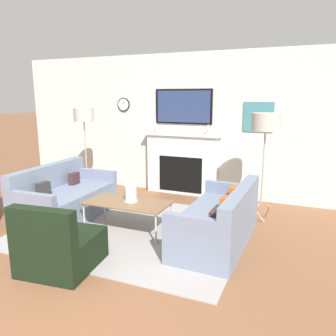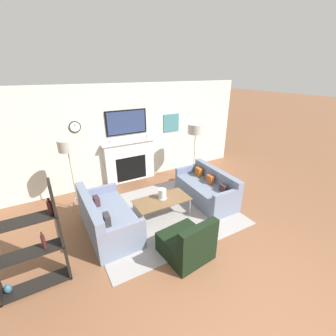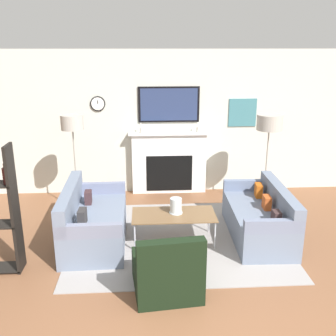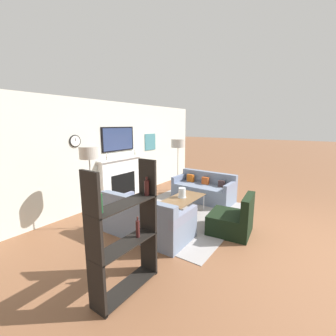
{
  "view_description": "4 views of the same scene",
  "coord_description": "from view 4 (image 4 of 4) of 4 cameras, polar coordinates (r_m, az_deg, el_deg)",
  "views": [
    {
      "loc": [
        2.16,
        -1.45,
        1.88
      ],
      "look_at": [
        0.28,
        3.08,
        0.82
      ],
      "focal_mm": 35.0,
      "sensor_mm": 36.0,
      "label": 1
    },
    {
      "loc": [
        -2.0,
        -1.27,
        2.99
      ],
      "look_at": [
        0.24,
        2.68,
        1.01
      ],
      "focal_mm": 24.0,
      "sensor_mm": 36.0,
      "label": 2
    },
    {
      "loc": [
        -0.46,
        -2.77,
        2.75
      ],
      "look_at": [
        -0.1,
        3.19,
        0.89
      ],
      "focal_mm": 42.0,
      "sensor_mm": 36.0,
      "label": 3
    },
    {
      "loc": [
        -4.33,
        -0.1,
        2.1
      ],
      "look_at": [
        0.2,
        3.01,
        1.03
      ],
      "focal_mm": 24.0,
      "sensor_mm": 36.0,
      "label": 4
    }
  ],
  "objects": [
    {
      "name": "couch_left",
      "position": [
        4.42,
        -5.33,
        -13.16
      ],
      "size": [
        0.88,
        1.67,
        0.83
      ],
      "color": "slate",
      "rests_on": "ground_plane"
    },
    {
      "name": "shelf_unit",
      "position": [
        2.93,
        -10.98,
        -16.31
      ],
      "size": [
        0.95,
        0.28,
        1.65
      ],
      "color": "black",
      "rests_on": "ground_plane"
    },
    {
      "name": "area_rug",
      "position": [
        5.47,
        3.27,
        -11.54
      ],
      "size": [
        3.1,
        2.61,
        0.01
      ],
      "color": "gray",
      "rests_on": "ground_plane"
    },
    {
      "name": "floor_lamp_right",
      "position": [
        7.06,
        2.56,
        6.14
      ],
      "size": [
        0.43,
        0.43,
        1.66
      ],
      "color": "#9E998E",
      "rests_on": "ground_plane"
    },
    {
      "name": "ground_plane",
      "position": [
        4.82,
        30.86,
        -16.54
      ],
      "size": [
        60.0,
        60.0,
        0.0
      ],
      "primitive_type": "plane",
      "color": "brown"
    },
    {
      "name": "armchair",
      "position": [
        4.68,
        16.08,
        -12.68
      ],
      "size": [
        0.82,
        0.85,
        0.8
      ],
      "color": "black",
      "rests_on": "ground_plane"
    },
    {
      "name": "fireplace_wall",
      "position": [
        6.43,
        -12.52,
        2.99
      ],
      "size": [
        7.37,
        0.28,
        2.7
      ],
      "color": "silver",
      "rests_on": "ground_plane"
    },
    {
      "name": "floor_lamp_left",
      "position": [
        4.63,
        -19.43,
        3.32
      ],
      "size": [
        0.37,
        0.37,
        1.69
      ],
      "color": "#9E998E",
      "rests_on": "ground_plane"
    },
    {
      "name": "couch_right",
      "position": [
        6.41,
        9.09,
        -5.56
      ],
      "size": [
        0.83,
        1.68,
        0.77
      ],
      "color": "slate",
      "rests_on": "ground_plane"
    },
    {
      "name": "coffee_table",
      "position": [
        5.24,
        3.83,
        -7.9
      ],
      "size": [
        1.2,
        0.6,
        0.43
      ],
      "color": "brown",
      "rests_on": "ground_plane"
    },
    {
      "name": "hurricane_candle",
      "position": [
        5.25,
        3.6,
        -6.41
      ],
      "size": [
        0.19,
        0.19,
        0.23
      ],
      "color": "silver",
      "rests_on": "coffee_table"
    }
  ]
}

